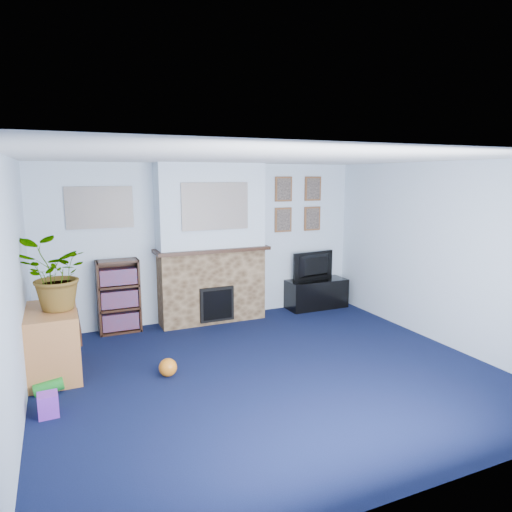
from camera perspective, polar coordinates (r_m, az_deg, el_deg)
name	(u,v)px	position (r m, az deg, el deg)	size (l,w,h in m)	color
floor	(269,372)	(5.38, 1.65, -14.28)	(5.00, 4.50, 0.01)	#0D1434
ceiling	(270,158)	(4.91, 1.79, 12.18)	(5.00, 4.50, 0.01)	white
wall_back	(207,242)	(7.08, -6.11, 1.71)	(5.00, 0.04, 2.40)	silver
wall_front	(417,333)	(3.20, 19.49, -9.05)	(5.00, 0.04, 2.40)	silver
wall_left	(14,292)	(4.56, -28.04, -4.01)	(0.04, 4.50, 2.40)	silver
wall_right	(441,254)	(6.47, 22.15, 0.25)	(0.04, 4.50, 2.40)	silver
chimney_breast	(211,245)	(6.89, -5.59, 1.36)	(1.72, 0.50, 2.40)	brown
collage_main	(215,206)	(6.63, -5.11, 6.21)	(1.00, 0.03, 0.68)	gray
collage_left	(100,207)	(6.70, -18.95, 5.76)	(0.90, 0.03, 0.58)	gray
portrait_tl	(283,189)	(7.48, 3.45, 8.35)	(0.30, 0.03, 0.40)	brown
portrait_tr	(313,189)	(7.75, 7.12, 8.34)	(0.30, 0.03, 0.40)	brown
portrait_bl	(283,220)	(7.52, 3.41, 4.53)	(0.30, 0.03, 0.40)	brown
portrait_br	(312,219)	(7.78, 7.04, 4.66)	(0.30, 0.03, 0.40)	brown
tv_stand	(316,295)	(7.83, 7.54, -4.80)	(1.02, 0.43, 0.48)	black
television	(316,266)	(7.74, 7.54, -1.24)	(0.81, 0.11, 0.47)	black
bookshelf	(119,298)	(6.80, -16.77, -5.02)	(0.58, 0.28, 1.05)	#311C11
sideboard	(53,344)	(5.68, -24.01, -10.03)	(0.54, 0.97, 0.75)	#B8713B
potted_plant	(53,275)	(5.42, -24.08, -2.18)	(0.71, 0.62, 0.79)	#26661E
mantel_clock	(207,244)	(6.82, -6.11, 1.56)	(0.11, 0.07, 0.15)	gold
mantel_candle	(228,242)	(6.92, -3.47, 1.81)	(0.04, 0.04, 0.14)	#B2BFC6
mantel_teddy	(173,246)	(6.68, -10.37, 1.24)	(0.13, 0.13, 0.13)	gray
mantel_can	(255,241)	(7.08, -0.16, 1.86)	(0.07, 0.07, 0.13)	purple
green_crate	(52,368)	(5.59, -24.14, -12.70)	(0.36, 0.29, 0.29)	#198C26
toy_ball	(168,368)	(5.34, -10.95, -13.63)	(0.20, 0.20, 0.20)	orange
toy_block	(48,405)	(4.87, -24.55, -16.55)	(0.18, 0.18, 0.22)	purple
toy_tube	(49,387)	(5.32, -24.46, -14.68)	(0.13, 0.13, 0.28)	#198C26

